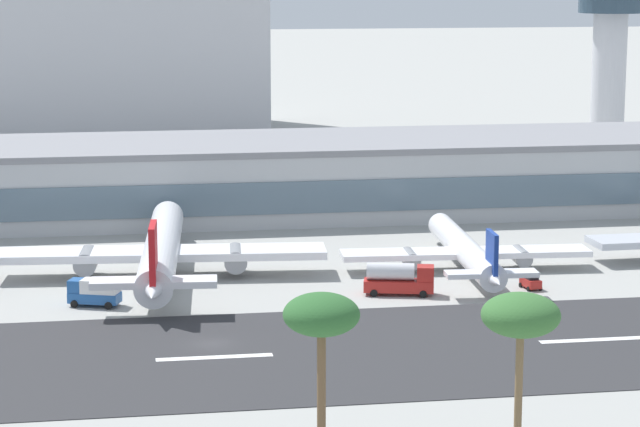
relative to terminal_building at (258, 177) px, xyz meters
name	(u,v)px	position (x,y,z in m)	size (l,w,h in m)	color
ground_plane	(212,344)	(-13.73, -75.29, -5.97)	(1400.00, 1400.00, 0.00)	#9E9E99
runway_strip	(216,358)	(-13.73, -80.37, -5.93)	(800.00, 34.01, 0.08)	#2D2D30
runway_centreline_dash_4	(215,357)	(-13.83, -80.37, -5.89)	(12.00, 1.20, 0.01)	white
runway_centreline_dash_5	(594,340)	(26.89, -80.37, -5.89)	(12.00, 1.20, 0.01)	white
terminal_building	(258,177)	(0.00, 0.00, 0.00)	(185.67, 29.63, 11.94)	#B7BABC
control_tower	(610,47)	(76.88, 46.18, 17.27)	(14.27, 14.27, 36.52)	silver
distant_hotel_block	(42,30)	(-38.63, 120.11, 18.26)	(108.02, 26.98, 48.47)	#BCBCC1
airliner_red_tail_gate_1	(161,252)	(-17.63, -43.84, -2.56)	(42.87, 51.36, 10.72)	white
airliner_navy_tail_gate_2	(467,252)	(22.14, -46.31, -3.38)	(33.19, 38.98, 8.13)	white
service_baggage_tug_0	(531,281)	(27.45, -56.91, -4.93)	(2.25, 3.39, 2.20)	#B2231E
service_box_truck_1	(94,291)	(-26.04, -56.89, -4.19)	(6.46, 4.28, 3.25)	#23569E
service_fuel_truck_2	(399,279)	(10.65, -57.25, -3.95)	(8.87, 4.55, 3.95)	#B2231E
palm_tree_0	(521,318)	(7.66, -114.28, 6.36)	(6.29, 6.29, 14.28)	brown
palm_tree_3	(321,319)	(-8.45, -115.55, 7.28)	(5.89, 5.89, 15.23)	brown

